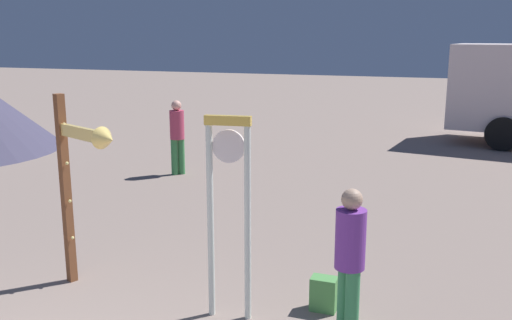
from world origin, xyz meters
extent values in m
cylinder|color=white|center=(0.79, 2.56, 1.07)|extent=(0.07, 0.07, 2.13)
cylinder|color=white|center=(1.19, 2.61, 1.07)|extent=(0.07, 0.07, 2.13)
cube|color=#F7C64C|center=(0.99, 2.59, 2.18)|extent=(0.50, 0.14, 0.10)
cylinder|color=white|center=(0.99, 2.62, 1.91)|extent=(0.35, 0.09, 0.35)
cube|color=black|center=(0.98, 2.64, 1.91)|extent=(0.06, 0.02, 0.08)
cube|color=black|center=(0.98, 2.64, 1.91)|extent=(0.05, 0.02, 0.13)
cube|color=brown|center=(-1.24, 2.76, 1.18)|extent=(0.13, 0.13, 2.36)
cube|color=#FFD86F|center=(-0.80, 2.57, 1.95)|extent=(0.80, 0.39, 0.14)
cone|color=#FFD86F|center=(-0.32, 2.36, 1.95)|extent=(0.30, 0.32, 0.25)
sphere|color=#F7E486|center=(-1.16, 2.73, 0.59)|extent=(0.04, 0.04, 0.04)
sphere|color=#FBEA84|center=(-1.16, 2.73, 1.06)|extent=(0.04, 0.04, 0.04)
sphere|color=#F9EB8A|center=(-1.16, 2.73, 1.54)|extent=(0.04, 0.04, 0.04)
sphere|color=#FDDD86|center=(-1.16, 2.73, 2.01)|extent=(0.04, 0.04, 0.04)
cylinder|color=#3C9258|center=(2.35, 2.52, 0.38)|extent=(0.14, 0.14, 0.77)
cylinder|color=#3C9258|center=(2.25, 2.63, 0.38)|extent=(0.14, 0.14, 0.77)
cylinder|color=purple|center=(2.30, 2.57, 1.07)|extent=(0.30, 0.30, 0.61)
sphere|color=tan|center=(2.30, 2.57, 1.48)|extent=(0.21, 0.21, 0.21)
cube|color=#549B4E|center=(1.93, 3.08, 0.19)|extent=(0.29, 0.20, 0.39)
cube|color=#5FA050|center=(1.93, 3.19, 0.14)|extent=(0.20, 0.04, 0.17)
cylinder|color=#3C8B4B|center=(-2.51, 8.26, 0.40)|extent=(0.15, 0.15, 0.80)
cylinder|color=#3C8B4B|center=(-2.63, 8.14, 0.40)|extent=(0.15, 0.15, 0.80)
cylinder|color=#C2405E|center=(-2.57, 8.20, 1.11)|extent=(0.32, 0.32, 0.63)
sphere|color=#E6A795|center=(-2.57, 8.20, 1.54)|extent=(0.22, 0.22, 0.22)
cylinder|color=black|center=(4.37, 13.51, 0.45)|extent=(0.93, 0.38, 0.90)
cylinder|color=black|center=(4.69, 15.70, 0.45)|extent=(0.93, 0.38, 0.90)
camera|label=1|loc=(3.20, -2.68, 3.04)|focal=39.52mm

